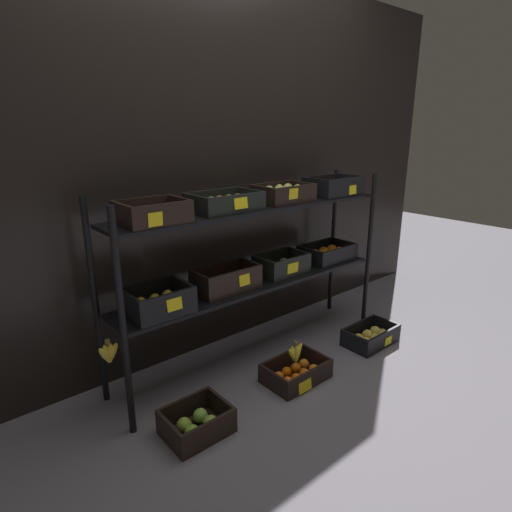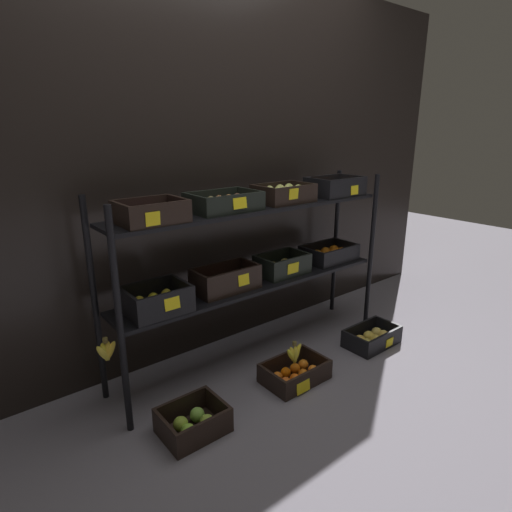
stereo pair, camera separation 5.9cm
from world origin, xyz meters
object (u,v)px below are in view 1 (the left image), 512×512
object	(u,v)px
crate_ground_apple_green	(197,424)
crate_ground_tangerine	(296,373)
crate_ground_apple_gold	(371,337)
banana_bunch_loose	(296,353)
display_rack	(257,244)

from	to	relation	value
crate_ground_apple_green	crate_ground_tangerine	xyz separation A→B (m)	(0.68, 0.01, -0.01)
crate_ground_apple_gold	banana_bunch_loose	world-z (taller)	banana_bunch_loose
display_rack	banana_bunch_loose	size ratio (longest dim) A/B	13.80
crate_ground_apple_gold	banana_bunch_loose	distance (m)	0.71
display_rack	banana_bunch_loose	xyz separation A→B (m)	(-0.03, -0.36, -0.56)
crate_ground_tangerine	crate_ground_apple_gold	size ratio (longest dim) A/B	0.99
crate_ground_apple_green	crate_ground_tangerine	world-z (taller)	crate_ground_apple_green
crate_ground_apple_green	crate_ground_apple_gold	bearing A→B (deg)	-0.72
crate_ground_apple_green	banana_bunch_loose	xyz separation A→B (m)	(0.67, 0.00, 0.13)
display_rack	crate_ground_apple_green	distance (m)	1.04
display_rack	crate_ground_apple_green	bearing A→B (deg)	-152.03
display_rack	crate_ground_apple_gold	world-z (taller)	display_rack
crate_ground_tangerine	banana_bunch_loose	xyz separation A→B (m)	(-0.01, -0.00, 0.13)
display_rack	banana_bunch_loose	distance (m)	0.67
crate_ground_tangerine	banana_bunch_loose	size ratio (longest dim) A/B	2.62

